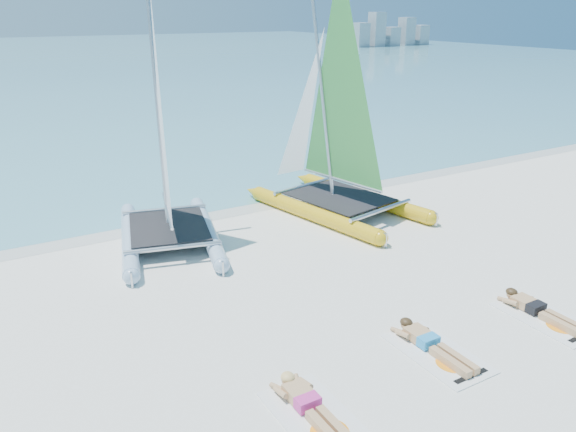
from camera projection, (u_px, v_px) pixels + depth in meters
name	position (u px, v px, depth m)	size (l,w,h in m)	color
ground	(328.00, 284.00, 12.06)	(140.00, 140.00, 0.00)	white
sea	(13.00, 61.00, 63.03)	(140.00, 115.00, 0.01)	#77C5C6
wet_sand_strip	(223.00, 210.00, 16.51)	(140.00, 1.40, 0.01)	beige
distant_skyline	(390.00, 33.00, 86.97)	(14.00, 2.00, 5.00)	#9CA5AC
catamaran_blue	(163.00, 165.00, 13.67)	(3.46, 5.29, 6.64)	#AED0E5
catamaran_yellow	(328.00, 130.00, 15.93)	(3.59, 5.92, 7.34)	gold
towel_a	(316.00, 418.00, 8.11)	(1.00, 1.85, 0.02)	white
sunbather_a	(309.00, 404.00, 8.23)	(0.37, 1.73, 0.26)	tan
towel_b	(437.00, 353.00, 9.63)	(1.00, 1.85, 0.02)	white
sunbather_b	(430.00, 342.00, 9.75)	(0.37, 1.73, 0.26)	tan
towel_c	(545.00, 318.00, 10.72)	(1.00, 1.85, 0.02)	white
sunbather_c	(538.00, 309.00, 10.84)	(0.37, 1.73, 0.26)	tan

